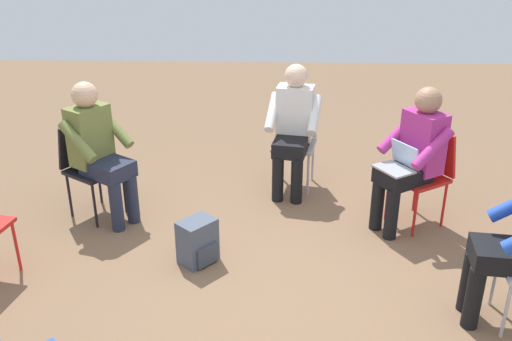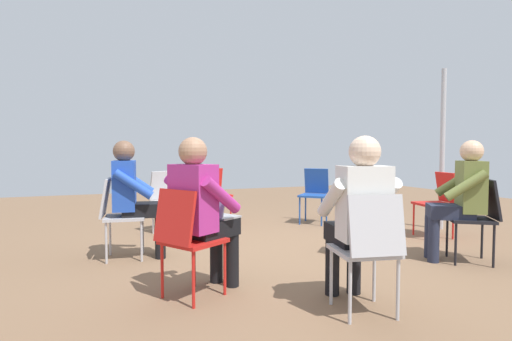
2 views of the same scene
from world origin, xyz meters
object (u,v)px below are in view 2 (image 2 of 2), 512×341
person_in_blue (134,193)px  chair_northeast (186,235)px  backpack_near_laptop_user (345,239)px  chair_southwest (315,191)px  chair_east (118,212)px  chair_south (214,191)px  chair_north (368,245)px  chair_southeast (167,197)px  person_with_laptop (202,207)px  person_in_olive (461,194)px  chair_west (438,199)px  person_in_white (358,212)px  chair_northwest (478,214)px

person_in_blue → chair_northeast: bearing=18.9°
backpack_near_laptop_user → chair_southwest: bearing=-109.5°
chair_east → chair_south: 2.27m
chair_north → chair_southeast: (0.84, -3.32, 0.00)m
chair_east → person_with_laptop: bearing=31.7°
chair_southeast → person_in_olive: 3.61m
chair_west → backpack_near_laptop_user: (1.63, 0.28, -0.34)m
chair_southwest → chair_southeast: (2.27, -0.08, 0.00)m
person_with_laptop → backpack_near_laptop_user: 1.93m
chair_southwest → person_in_white: bearing=109.2°
chair_northwest → person_in_blue: person_in_blue is taller
chair_southwest → person_in_white: person_in_white is taller
chair_southwest → backpack_near_laptop_user: (0.63, 1.77, -0.34)m
chair_southwest → person_in_white: size_ratio=0.69×
chair_north → chair_east: same height
person_in_olive → chair_south: bearing=63.6°
chair_southwest → person_in_olive: size_ratio=0.69×
chair_southwest → chair_south: same height
chair_east → chair_south: same height
person_in_olive → chair_northwest: bearing=-90.0°
chair_south → person_in_blue: size_ratio=0.69×
chair_north → backpack_near_laptop_user: bearing=72.6°
chair_northeast → chair_southeast: (-0.25, -2.56, 0.00)m
backpack_near_laptop_user → person_in_white: bearing=59.5°
chair_northeast → chair_west: size_ratio=1.00×
chair_southwest → chair_north: (1.43, 3.24, 0.00)m
backpack_near_laptop_user → chair_east: bearing=-16.4°
chair_north → chair_south: bearing=101.7°
chair_north → person_in_blue: size_ratio=0.69×
chair_southwest → chair_north: same height
chair_southwest → chair_southeast: bearing=41.6°
chair_north → chair_east: size_ratio=1.00×
person_with_laptop → person_in_blue: same height
chair_northeast → chair_southeast: same height
chair_northwest → person_with_laptop: 2.81m
chair_west → chair_northwest: 1.20m
chair_northeast → chair_north: size_ratio=1.00×
person_in_white → person_in_olive: bearing=31.4°
chair_north → chair_northwest: bearing=31.6°
chair_northeast → chair_east: bearing=165.7°
chair_northwest → backpack_near_laptop_user: chair_northwest is taller
person_with_laptop → person_in_olive: (-2.66, 0.07, 0.00)m
chair_north → person_in_white: bearing=90.0°
chair_east → person_in_white: (-1.57, 1.99, 0.20)m
chair_east → backpack_near_laptop_user: 2.46m
chair_east → backpack_near_laptop_user: chair_east is taller
backpack_near_laptop_user → chair_northeast: bearing=20.5°
person_in_blue → chair_southeast: bearing=163.4°
chair_south → backpack_near_laptop_user: chair_south is taller
chair_northwest → person_in_white: 1.91m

